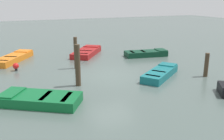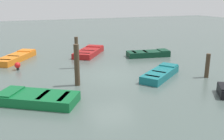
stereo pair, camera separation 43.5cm
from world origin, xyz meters
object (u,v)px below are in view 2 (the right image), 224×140
rowboat_green (37,98)px  marker_buoy (18,65)px  rowboat_orange (16,57)px  rowboat_red (89,52)px  mooring_piling_mid_left (77,53)px  mooring_piling_center (207,66)px  mooring_piling_near_right (77,65)px  rowboat_teal (161,74)px  rowboat_dark_green (148,54)px

rowboat_green → marker_buoy: 5.72m
rowboat_orange → rowboat_red: bearing=-59.0°
rowboat_orange → mooring_piling_mid_left: bearing=-103.7°
mooring_piling_center → marker_buoy: bearing=60.1°
mooring_piling_near_right → marker_buoy: mooring_piling_near_right is taller
rowboat_orange → rowboat_green: (-8.36, -0.53, 0.00)m
mooring_piling_center → mooring_piling_mid_left: mooring_piling_mid_left is taller
rowboat_teal → mooring_piling_mid_left: 5.32m
rowboat_green → mooring_piling_near_right: mooring_piling_near_right is taller
mooring_piling_mid_left → mooring_piling_center: bearing=-126.7°
rowboat_dark_green → rowboat_red: 4.58m
rowboat_red → marker_buoy: (-2.52, 5.35, 0.07)m
rowboat_teal → marker_buoy: (4.59, 7.29, 0.07)m
rowboat_green → rowboat_teal: bearing=-137.5°
rowboat_green → mooring_piling_center: size_ratio=2.63×
rowboat_teal → marker_buoy: size_ratio=6.84×
rowboat_red → rowboat_dark_green: bearing=-83.7°
rowboat_orange → mooring_piling_near_right: size_ratio=1.86×
rowboat_teal → rowboat_green: (-1.11, 6.75, 0.00)m
rowboat_green → rowboat_red: size_ratio=0.93×
rowboat_dark_green → mooring_piling_center: (-5.79, -0.35, 0.45)m
marker_buoy → rowboat_dark_green: bearing=-88.6°
rowboat_teal → rowboat_red: same height
rowboat_dark_green → mooring_piling_mid_left: mooring_piling_mid_left is taller
rowboat_green → mooring_piling_center: mooring_piling_center is taller
rowboat_green → rowboat_red: same height
rowboat_red → mooring_piling_near_right: size_ratio=1.80×
rowboat_red → mooring_piling_center: (-8.08, -4.32, 0.45)m
mooring_piling_center → mooring_piling_near_right: (1.42, 6.99, 0.38)m
mooring_piling_center → mooring_piling_mid_left: (4.59, 6.17, 0.32)m
rowboat_green → rowboat_red: 9.52m
rowboat_teal → rowboat_red: size_ratio=0.87×
marker_buoy → mooring_piling_mid_left: bearing=-105.4°
rowboat_green → rowboat_red: bearing=-87.1°
mooring_piling_near_right → rowboat_green: bearing=126.1°
rowboat_orange → mooring_piling_near_right: (-6.81, -2.67, 0.83)m
rowboat_teal → mooring_piling_near_right: bearing=138.3°
rowboat_red → mooring_piling_mid_left: size_ratio=1.92×
rowboat_dark_green → mooring_piling_near_right: size_ratio=1.57×
marker_buoy → rowboat_red: bearing=-64.7°
rowboat_red → marker_buoy: 5.91m
rowboat_orange → mooring_piling_center: mooring_piling_center is taller
rowboat_orange → marker_buoy: bearing=-147.6°
rowboat_orange → marker_buoy: 2.67m
mooring_piling_mid_left → rowboat_orange: bearing=43.8°
mooring_piling_mid_left → mooring_piling_near_right: 3.28m
rowboat_dark_green → rowboat_red: size_ratio=0.87×
marker_buoy → mooring_piling_center: bearing=-119.9°
mooring_piling_center → rowboat_green: bearing=90.9°
rowboat_red → mooring_piling_center: mooring_piling_center is taller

